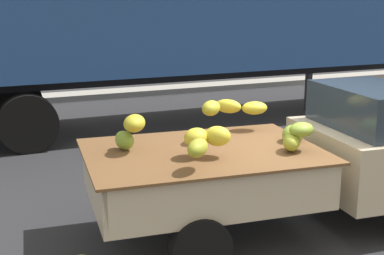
% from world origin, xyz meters
% --- Properties ---
extents(ground, '(220.00, 220.00, 0.00)m').
position_xyz_m(ground, '(0.00, 0.00, 0.00)').
color(ground, '#28282B').
extents(curb_strip, '(80.00, 0.80, 0.16)m').
position_xyz_m(curb_strip, '(0.00, 9.38, 0.08)').
color(curb_strip, gray).
rests_on(curb_strip, ground).
extents(pickup_truck, '(4.81, 2.20, 1.70)m').
position_xyz_m(pickup_truck, '(0.46, -0.11, 0.88)').
color(pickup_truck, '#CCB793').
rests_on(pickup_truck, ground).
extents(semi_trailer, '(12.00, 2.70, 3.95)m').
position_xyz_m(semi_trailer, '(0.65, 5.71, 2.54)').
color(semi_trailer, navy).
rests_on(semi_trailer, ground).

